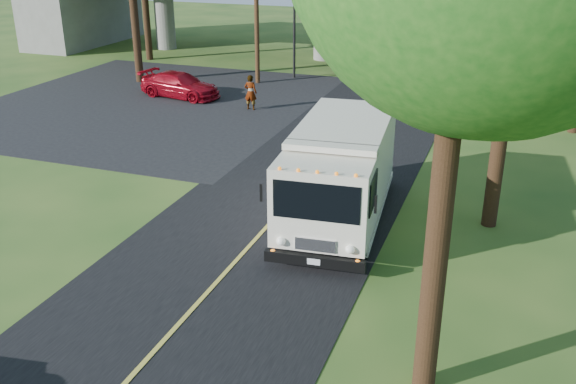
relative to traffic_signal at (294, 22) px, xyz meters
The scene contains 9 objects.
ground 26.87m from the traffic_signal, 77.01° to the right, with size 120.00×120.00×0.00m, color #2B4F1C.
road 17.38m from the traffic_signal, 69.44° to the right, with size 7.00×90.00×0.02m, color black.
parking_lot 9.96m from the traffic_signal, 122.01° to the right, with size 16.00×18.00×0.01m, color black.
lane_line 17.38m from the traffic_signal, 69.44° to the right, with size 0.12×90.00×0.01m, color gold.
traffic_signal is the anchor object (origin of this frame).
utility_pole 2.86m from the traffic_signal, 126.87° to the right, with size 1.60×0.26×9.00m.
step_van 19.92m from the traffic_signal, 66.67° to the right, with size 3.22×7.24×2.95m.
red_sedan 7.99m from the traffic_signal, 122.36° to the right, with size 1.79×4.40×1.28m, color maroon.
pedestrian 7.80m from the traffic_signal, 87.06° to the right, with size 0.62×0.41×1.71m, color gray.
Camera 1 is at (6.47, -9.44, 8.32)m, focal length 40.00 mm.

